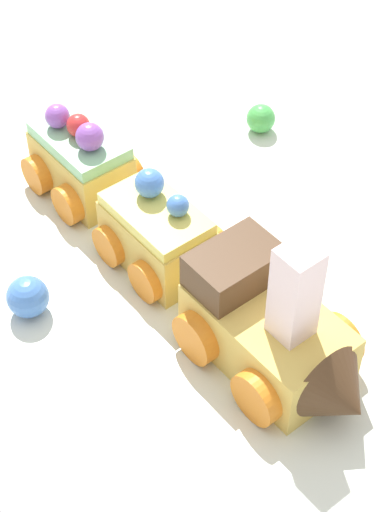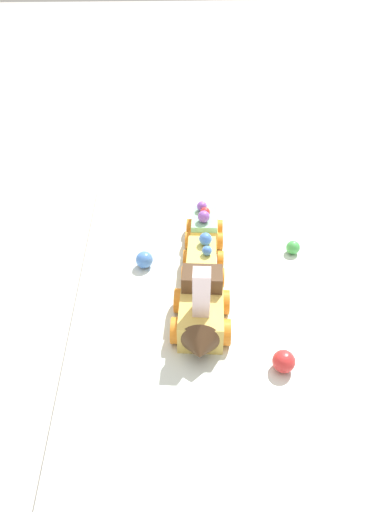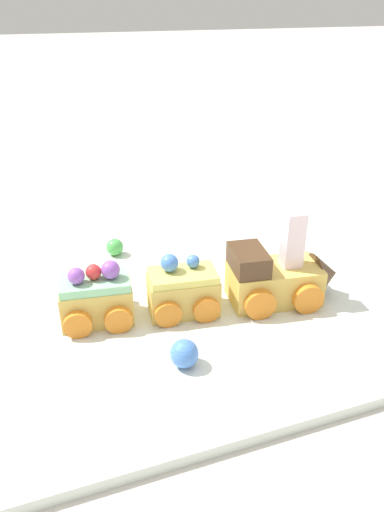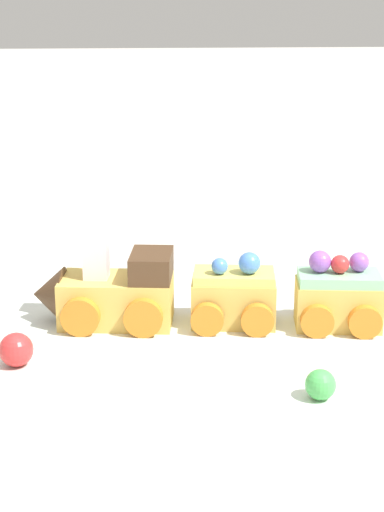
# 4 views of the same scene
# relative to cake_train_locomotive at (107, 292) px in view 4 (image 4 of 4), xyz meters

# --- Properties ---
(ground_plane) EXTENTS (10.00, 10.00, 0.00)m
(ground_plane) POSITION_rel_cake_train_locomotive_xyz_m (-0.09, 0.01, -0.04)
(ground_plane) COLOR beige
(display_board) EXTENTS (0.71, 0.39, 0.01)m
(display_board) POSITION_rel_cake_train_locomotive_xyz_m (-0.09, 0.01, -0.04)
(display_board) COLOR silver
(display_board) RESTS_ON ground_plane
(cake_train_locomotive) EXTENTS (0.14, 0.09, 0.11)m
(cake_train_locomotive) POSITION_rel_cake_train_locomotive_xyz_m (0.00, 0.00, 0.00)
(cake_train_locomotive) COLOR #E0BC56
(cake_train_locomotive) RESTS_ON display_board
(cake_car_lemon) EXTENTS (0.08, 0.07, 0.07)m
(cake_car_lemon) POSITION_rel_cake_train_locomotive_xyz_m (-0.12, 0.02, -0.00)
(cake_car_lemon) COLOR #E0BC56
(cake_car_lemon) RESTS_ON display_board
(cake_car_mint) EXTENTS (0.08, 0.07, 0.07)m
(cake_car_mint) POSITION_rel_cake_train_locomotive_xyz_m (-0.21, 0.03, -0.00)
(cake_car_mint) COLOR #E0BC56
(cake_car_mint) RESTS_ON display_board
(gumball_red) EXTENTS (0.03, 0.03, 0.03)m
(gumball_red) POSITION_rel_cake_train_locomotive_xyz_m (0.07, 0.09, -0.02)
(gumball_red) COLOR red
(gumball_red) RESTS_ON display_board
(gumball_blue) EXTENTS (0.03, 0.03, 0.03)m
(gumball_blue) POSITION_rel_cake_train_locomotive_xyz_m (-0.15, -0.08, -0.02)
(gumball_blue) COLOR #4C84E0
(gumball_blue) RESTS_ON display_board
(gumball_green) EXTENTS (0.02, 0.02, 0.02)m
(gumball_green) POSITION_rel_cake_train_locomotive_xyz_m (-0.16, 0.18, -0.02)
(gumball_green) COLOR #4CBC56
(gumball_green) RESTS_ON display_board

